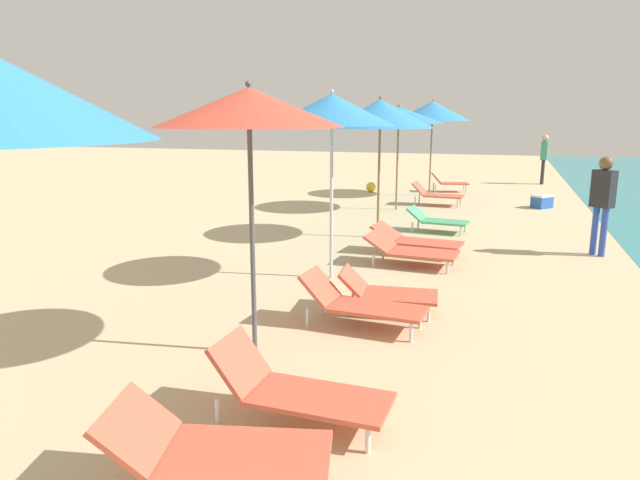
# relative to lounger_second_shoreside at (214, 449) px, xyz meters

# --- Properties ---
(lounger_second_shoreside) EXTENTS (1.55, 0.98, 0.61)m
(lounger_second_shoreside) POSITION_rel_lounger_second_shoreside_xyz_m (0.00, 0.00, 0.00)
(lounger_second_shoreside) COLOR #D8593F
(lounger_second_shoreside) RESTS_ON ground
(umbrella_third) EXTENTS (1.84, 1.84, 2.75)m
(umbrella_third) POSITION_rel_lounger_second_shoreside_xyz_m (-0.71, 2.19, 2.17)
(umbrella_third) COLOR #4C4C51
(umbrella_third) RESTS_ON ground
(lounger_third_shoreside) EXTENTS (1.48, 0.65, 0.63)m
(lounger_third_shoreside) POSITION_rel_lounger_second_shoreside_xyz_m (0.15, 3.24, -0.02)
(lounger_third_shoreside) COLOR #D8593F
(lounger_third_shoreside) RESTS_ON ground
(lounger_third_inland) EXTENTS (1.43, 0.61, 0.65)m
(lounger_third_inland) POSITION_rel_lounger_second_shoreside_xyz_m (0.18, 1.02, -0.03)
(lounger_third_inland) COLOR #D8593F
(lounger_third_inland) RESTS_ON ground
(umbrella_fourth) EXTENTS (1.85, 1.85, 2.80)m
(umbrella_fourth) POSITION_rel_lounger_second_shoreside_xyz_m (-0.78, 5.16, 2.18)
(umbrella_fourth) COLOR silver
(umbrella_fourth) RESTS_ON ground
(lounger_fourth_shoreside) EXTENTS (1.53, 0.79, 0.51)m
(lounger_fourth_shoreside) POSITION_rel_lounger_second_shoreside_xyz_m (0.25, 6.25, -0.06)
(lounger_fourth_shoreside) COLOR #D8593F
(lounger_fourth_shoreside) RESTS_ON ground
(lounger_fourth_inland) EXTENTS (1.27, 0.74, 0.54)m
(lounger_fourth_inland) POSITION_rel_lounger_second_shoreside_xyz_m (0.33, 3.86, -0.06)
(lounger_fourth_inland) COLOR #D8593F
(lounger_fourth_inland) RESTS_ON ground
(umbrella_fifth) EXTENTS (2.10, 2.10, 2.81)m
(umbrella_fifth) POSITION_rel_lounger_second_shoreside_xyz_m (-0.75, 8.33, 2.15)
(umbrella_fifth) COLOR olive
(umbrella_fifth) RESTS_ON ground
(lounger_fifth_shoreside) EXTENTS (1.33, 0.72, 0.51)m
(lounger_fifth_shoreside) POSITION_rel_lounger_second_shoreside_xyz_m (0.33, 9.26, -0.06)
(lounger_fifth_shoreside) COLOR #4CA572
(lounger_fifth_shoreside) RESTS_ON ground
(lounger_fifth_inland) EXTENTS (1.64, 0.81, 0.51)m
(lounger_fifth_inland) POSITION_rel_lounger_second_shoreside_xyz_m (0.21, 7.08, -0.06)
(lounger_fifth_inland) COLOR #D8593F
(lounger_fifth_inland) RESTS_ON ground
(umbrella_sixth) EXTENTS (2.37, 2.37, 2.73)m
(umbrella_sixth) POSITION_rel_lounger_second_shoreside_xyz_m (-1.06, 12.01, 2.13)
(umbrella_sixth) COLOR olive
(umbrella_sixth) RESTS_ON ground
(lounger_sixth_shoreside) EXTENTS (1.42, 0.74, 0.63)m
(lounger_sixth_shoreside) POSITION_rel_lounger_second_shoreside_xyz_m (-0.13, 13.05, -0.01)
(lounger_sixth_shoreside) COLOR #D8593F
(lounger_sixth_shoreside) RESTS_ON ground
(umbrella_farthest) EXTENTS (2.26, 2.26, 2.94)m
(umbrella_farthest) POSITION_rel_lounger_second_shoreside_xyz_m (-0.59, 15.06, 2.26)
(umbrella_farthest) COLOR olive
(umbrella_farthest) RESTS_ON ground
(lounger_farthest_shoreside) EXTENTS (1.29, 0.82, 0.60)m
(lounger_farthest_shoreside) POSITION_rel_lounger_second_shoreside_xyz_m (-0.11, 16.12, -0.00)
(lounger_farthest_shoreside) COLOR #D8593F
(lounger_farthest_shoreside) RESTS_ON ground
(person_walking_near) EXTENTS (0.26, 0.38, 1.78)m
(person_walking_near) POSITION_rel_lounger_second_shoreside_xyz_m (2.92, 19.43, 0.77)
(person_walking_near) COLOR #262628
(person_walking_near) RESTS_ON ground
(person_walking_mid) EXTENTS (0.42, 0.40, 1.75)m
(person_walking_mid) POSITION_rel_lounger_second_shoreside_xyz_m (3.30, 8.00, 0.75)
(person_walking_mid) COLOR #334CB2
(person_walking_mid) RESTS_ON ground
(beach_ball) EXTENTS (0.32, 0.32, 0.32)m
(beach_ball) POSITION_rel_lounger_second_shoreside_xyz_m (-2.52, 15.32, -0.16)
(beach_ball) COLOR yellow
(beach_ball) RESTS_ON ground
(cooler_box) EXTENTS (0.61, 0.63, 0.36)m
(cooler_box) POSITION_rel_lounger_second_shoreside_xyz_m (2.63, 13.46, -0.14)
(cooler_box) COLOR #2659B2
(cooler_box) RESTS_ON ground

